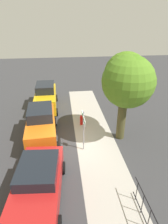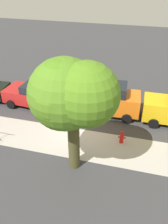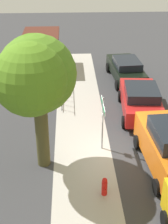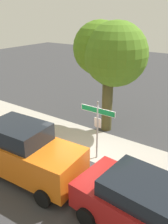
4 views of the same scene
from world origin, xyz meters
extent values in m
plane|color=#38383A|center=(0.00, 0.00, 0.00)|extent=(60.00, 60.00, 0.00)
cube|color=#AEA89E|center=(2.00, 1.30, 0.00)|extent=(24.00, 2.60, 0.00)
cylinder|color=#9EA0A5|center=(0.33, 0.40, 1.32)|extent=(0.07, 0.07, 2.64)
cube|color=#0F723D|center=(0.33, 0.40, 2.24)|extent=(1.57, 0.02, 0.22)
cube|color=white|center=(0.33, 0.40, 2.24)|extent=(1.60, 0.02, 0.25)
cube|color=silver|center=(0.33, 0.42, 1.69)|extent=(0.32, 0.02, 0.42)
cylinder|color=#474425|center=(-0.69, 3.02, 1.48)|extent=(0.55, 0.55, 2.97)
sphere|color=#517D1F|center=(-0.28, 3.54, 4.06)|extent=(2.23, 2.23, 2.23)
sphere|color=#528321|center=(-0.38, 3.09, 4.05)|extent=(3.11, 3.11, 3.11)
sphere|color=#4B7F1C|center=(-0.32, 3.17, 4.33)|extent=(2.53, 2.53, 2.53)
sphere|color=#51811E|center=(-1.36, 3.25, 4.24)|extent=(2.71, 2.71, 2.71)
cylinder|color=black|center=(-4.45, -1.31, 0.32)|extent=(0.64, 0.23, 0.64)
cube|color=orange|center=(-1.20, -2.22, 0.92)|extent=(4.66, 2.05, 1.21)
cylinder|color=black|center=(0.30, -1.24, 0.32)|extent=(0.65, 0.26, 0.64)
cylinder|color=black|center=(-2.80, -1.43, 0.32)|extent=(0.65, 0.26, 0.64)
cube|color=#B11C1B|center=(3.60, -2.00, 0.75)|extent=(4.61, 2.28, 0.86)
cube|color=black|center=(3.33, -1.98, 1.43)|extent=(2.27, 1.87, 0.50)
cylinder|color=black|center=(5.19, -1.15, 0.32)|extent=(0.65, 0.27, 0.64)
cylinder|color=black|center=(5.04, -3.08, 0.32)|extent=(0.65, 0.27, 0.64)
cylinder|color=black|center=(2.16, -0.91, 0.32)|extent=(0.65, 0.27, 0.64)
cylinder|color=black|center=(2.01, -2.85, 0.32)|extent=(0.65, 0.27, 0.64)
cube|color=black|center=(8.40, -1.96, 0.70)|extent=(4.74, 2.13, 0.75)
cube|color=black|center=(8.12, -1.98, 1.30)|extent=(2.33, 1.73, 0.45)
cylinder|color=black|center=(9.89, -0.95, 0.32)|extent=(0.66, 0.27, 0.64)
cylinder|color=black|center=(10.03, -2.72, 0.32)|extent=(0.66, 0.27, 0.64)
cylinder|color=black|center=(6.77, -1.20, 0.32)|extent=(0.66, 0.27, 0.64)
cylinder|color=black|center=(6.91, -2.96, 0.32)|extent=(0.66, 0.27, 0.64)
cylinder|color=black|center=(6.49, 2.30, 1.05)|extent=(5.14, 0.04, 0.04)
cylinder|color=black|center=(6.49, 2.30, 0.12)|extent=(5.14, 0.04, 0.04)
cylinder|color=black|center=(4.24, 2.30, 0.53)|extent=(0.03, 0.03, 1.05)
cylinder|color=black|center=(4.89, 2.30, 0.53)|extent=(0.03, 0.03, 1.05)
cylinder|color=black|center=(5.53, 2.30, 0.53)|extent=(0.03, 0.03, 1.05)
cylinder|color=black|center=(6.17, 2.30, 0.53)|extent=(0.03, 0.03, 1.05)
cylinder|color=black|center=(6.81, 2.30, 0.53)|extent=(0.03, 0.03, 1.05)
cylinder|color=black|center=(7.46, 2.30, 0.53)|extent=(0.03, 0.03, 1.05)
cylinder|color=black|center=(8.10, 2.30, 0.53)|extent=(0.03, 0.03, 1.05)
cylinder|color=black|center=(8.74, 2.30, 0.53)|extent=(0.03, 0.03, 1.05)
cube|color=tan|center=(11.06, 3.80, 1.20)|extent=(3.17, 2.20, 2.39)
cube|color=#4C2319|center=(11.06, 3.80, 2.49)|extent=(3.53, 2.56, 0.20)
cylinder|color=red|center=(-2.75, 0.60, 0.31)|extent=(0.22, 0.22, 0.62)
sphere|color=red|center=(-2.75, 0.60, 0.68)|extent=(0.20, 0.20, 0.20)
cylinder|color=red|center=(-2.91, 0.60, 0.34)|extent=(0.10, 0.09, 0.09)
cylinder|color=red|center=(-2.59, 0.60, 0.34)|extent=(0.10, 0.09, 0.09)
camera|label=1|loc=(9.84, -0.72, 7.41)|focal=30.49mm
camera|label=2|loc=(-3.37, 11.17, 8.61)|focal=37.60mm
camera|label=3|loc=(-12.38, 1.84, 8.89)|focal=53.10mm
camera|label=4|loc=(4.98, -7.25, 5.97)|focal=38.34mm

